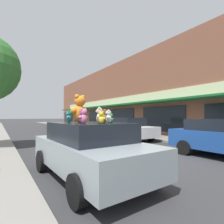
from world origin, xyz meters
TOP-DOWN VIEW (x-y plane):
  - ground_plane at (0.00, 0.00)m, footprint 260.00×260.00m
  - sidewalk_far at (5.21, 0.00)m, footprint 2.51×90.00m
  - storefront_row at (12.80, 10.27)m, footprint 14.07×39.26m
  - plush_art_car at (-2.64, -0.72)m, footprint 2.09×4.09m
  - teddy_bear_giant at (-2.76, -0.36)m, footprint 0.59×0.41m
  - teddy_bear_yellow at (-2.69, -1.44)m, footprint 0.16×0.22m
  - teddy_bear_cream at (-2.65, -1.28)m, footprint 0.25×0.28m
  - teddy_bear_pink at (-3.00, -1.16)m, footprint 0.27×0.19m
  - teddy_bear_teal at (-3.00, -0.16)m, footprint 0.22×0.24m
  - teddy_bear_brown at (-2.10, -0.59)m, footprint 0.24×0.27m
  - teddy_bear_white at (-2.35, -1.20)m, footprint 0.21×0.24m
  - teddy_bear_blue at (-2.43, 0.29)m, footprint 0.27×0.17m
  - teddy_bear_purple at (-2.86, -0.75)m, footprint 0.24×0.15m
  - teddy_bear_green at (-2.12, -0.95)m, footprint 0.18×0.12m
  - parked_car_far_center at (2.82, 4.75)m, footprint 1.97×4.68m

SIDE VIEW (x-z plane):
  - ground_plane at x=0.00m, z-range 0.00..0.00m
  - sidewalk_far at x=5.21m, z-range 0.00..0.12m
  - plush_art_car at x=-2.64m, z-range 0.04..1.48m
  - parked_car_far_center at x=2.82m, z-range 0.03..1.55m
  - teddy_bear_green at x=-2.12m, z-range 1.43..1.67m
  - teddy_bear_yellow at x=-2.69m, z-range 1.43..1.72m
  - teddy_bear_purple at x=-2.86m, z-range 1.43..1.76m
  - teddy_bear_teal at x=-3.00m, z-range 1.43..1.77m
  - teddy_bear_white at x=-2.35m, z-range 1.43..1.77m
  - teddy_bear_pink at x=-3.00m, z-range 1.43..1.79m
  - teddy_bear_blue at x=-2.43m, z-range 1.43..1.79m
  - teddy_bear_brown at x=-2.10m, z-range 1.43..1.80m
  - teddy_bear_cream at x=-2.65m, z-range 1.43..1.82m
  - teddy_bear_giant at x=-2.76m, z-range 1.42..2.20m
  - storefront_row at x=12.80m, z-range 0.00..7.69m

